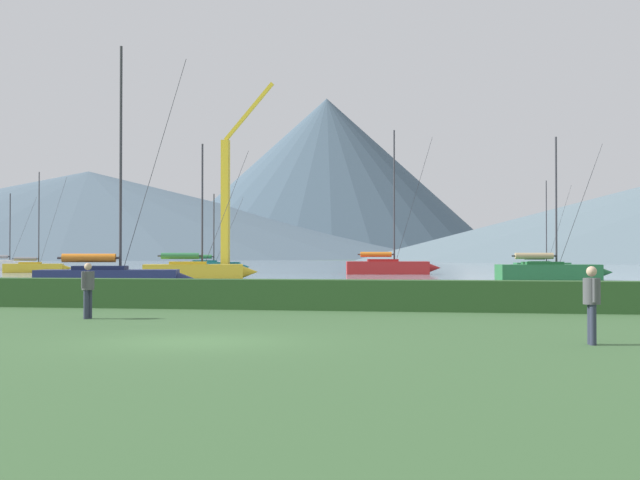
% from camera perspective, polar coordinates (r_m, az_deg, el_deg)
% --- Properties ---
extents(ground_plane, '(1000.00, 1000.00, 0.00)m').
position_cam_1_polar(ground_plane, '(18.85, -8.44, -6.74)').
color(ground_plane, '#385B33').
extents(harbor_water, '(320.00, 246.00, 0.00)m').
position_cam_1_polar(harbor_water, '(154.90, 7.96, -1.67)').
color(harbor_water, '#8499A8').
rests_on(harbor_water, ground_plane).
extents(hedge_line, '(80.00, 1.20, 1.03)m').
position_cam_1_polar(hedge_line, '(29.42, -1.57, -3.67)').
color(hedge_line, '#284C23').
rests_on(hedge_line, ground_plane).
extents(sailboat_slip_0, '(6.91, 4.05, 10.61)m').
position_cam_1_polar(sailboat_slip_0, '(94.27, -18.57, -1.72)').
color(sailboat_slip_0, gold).
rests_on(sailboat_slip_0, harbor_water).
extents(sailboat_slip_2, '(8.08, 3.69, 8.56)m').
position_cam_1_polar(sailboat_slip_2, '(94.06, -7.41, -1.73)').
color(sailboat_slip_2, '#19707A').
rests_on(sailboat_slip_2, harbor_water).
extents(sailboat_slip_4, '(8.70, 3.93, 10.61)m').
position_cam_1_polar(sailboat_slip_4, '(65.03, 15.11, -1.99)').
color(sailboat_slip_4, '#236B38').
rests_on(sailboat_slip_4, harbor_water).
extents(sailboat_slip_5, '(8.33, 4.14, 12.67)m').
position_cam_1_polar(sailboat_slip_5, '(45.09, -13.84, -2.47)').
color(sailboat_slip_5, navy).
rests_on(sailboat_slip_5, harbor_water).
extents(sailboat_slip_6, '(7.91, 4.08, 9.42)m').
position_cam_1_polar(sailboat_slip_6, '(111.46, -20.29, -1.56)').
color(sailboat_slip_6, white).
rests_on(sailboat_slip_6, harbor_water).
extents(sailboat_slip_8, '(8.68, 4.47, 10.26)m').
position_cam_1_polar(sailboat_slip_8, '(64.78, -8.35, -2.02)').
color(sailboat_slip_8, gold).
rests_on(sailboat_slip_8, harbor_water).
extents(sailboat_slip_11, '(9.25, 4.02, 13.89)m').
position_cam_1_polar(sailboat_slip_11, '(82.11, 4.61, -1.76)').
color(sailboat_slip_11, red).
rests_on(sailboat_slip_11, harbor_water).
extents(sailboat_slip_12, '(7.26, 3.12, 10.39)m').
position_cam_1_polar(sailboat_slip_12, '(100.89, 14.69, -1.68)').
color(sailboat_slip_12, '#236B38').
rests_on(sailboat_slip_12, harbor_water).
extents(person_seated_viewer, '(0.36, 0.57, 1.65)m').
position_cam_1_polar(person_seated_viewer, '(18.78, 17.73, -3.74)').
color(person_seated_viewer, '#2D3347').
rests_on(person_seated_viewer, ground_plane).
extents(person_standing_walker, '(0.36, 0.56, 1.65)m').
position_cam_1_polar(person_standing_walker, '(26.03, -15.27, -2.97)').
color(person_standing_walker, '#2D3347').
rests_on(person_standing_walker, ground_plane).
extents(dock_crane, '(6.27, 2.00, 20.07)m').
position_cam_1_polar(dock_crane, '(90.79, -6.23, 1.88)').
color(dock_crane, '#333338').
rests_on(dock_crane, ground_plane).
extents(distant_hill_central_peak, '(182.72, 182.72, 83.62)m').
position_cam_1_polar(distant_hill_central_peak, '(445.64, 0.45, 4.16)').
color(distant_hill_central_peak, '#425666').
rests_on(distant_hill_central_peak, ground_plane).
extents(distant_hill_far_shoulder, '(354.01, 354.01, 43.36)m').
position_cam_1_polar(distant_hill_far_shoulder, '(439.12, -15.25, 1.63)').
color(distant_hill_far_shoulder, '#4C6070').
rests_on(distant_hill_far_shoulder, ground_plane).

